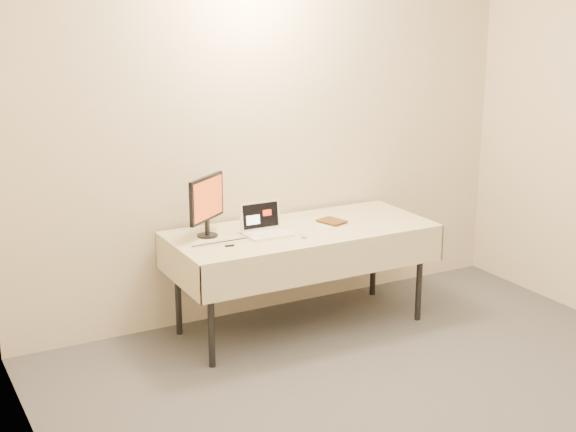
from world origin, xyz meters
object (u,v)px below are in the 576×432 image
table (301,237)px  book (325,211)px  monitor (207,202)px  laptop (265,226)px

table → book: 0.25m
book → monitor: bearing=154.8°
laptop → book: (0.48, 0.00, 0.04)m
monitor → laptop: bearing=-56.6°
laptop → book: 0.48m
table → book: bearing=2.3°
monitor → book: bearing=-45.6°
monitor → book: 0.87m
table → laptop: bearing=178.8°
laptop → monitor: bearing=160.5°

